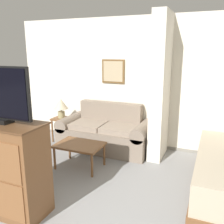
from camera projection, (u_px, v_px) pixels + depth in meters
The scene contains 7 objects.
wall_back at pixel (172, 85), 4.80m from camera, with size 6.87×0.16×2.60m.
wall_partition_pillar at pixel (160, 88), 4.47m from camera, with size 0.24×0.74×2.60m.
couch at pixel (106, 133), 5.06m from camera, with size 1.85×0.84×0.90m.
coffee_table at pixel (80, 147), 4.21m from camera, with size 0.78×0.55×0.42m.
side_table at pixel (62, 123), 5.45m from camera, with size 0.36×0.36×0.52m.
table_lamp at pixel (61, 105), 5.36m from camera, with size 0.30×0.30×0.43m.
tv_dresser at pixel (7, 168), 3.00m from camera, with size 1.01×0.48×1.14m.
Camera 1 is at (0.77, -1.17, 1.95)m, focal length 40.00 mm.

